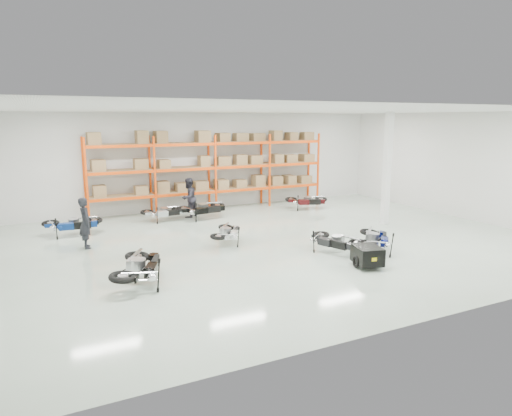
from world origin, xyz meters
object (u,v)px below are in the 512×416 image
moto_silver_left (228,230)px  person_back (189,198)px  moto_black_far_left (140,262)px  moto_back_d (307,198)px  moto_back_c (203,206)px  moto_touring_right (335,237)px  moto_back_b (164,209)px  moto_blue_centre (376,235)px  trailer (367,255)px  person_left (85,223)px  moto_back_a (72,221)px

moto_silver_left → person_back: bearing=-58.4°
moto_black_far_left → moto_back_d: 11.42m
moto_back_c → moto_back_d: size_ratio=1.09×
moto_touring_right → moto_back_b: size_ratio=1.04×
moto_blue_centre → moto_silver_left: (-3.86, 3.04, -0.06)m
trailer → person_back: (-2.49, 8.85, 0.50)m
moto_black_far_left → person_left: bearing=-55.1°
moto_silver_left → person_left: 4.69m
moto_touring_right → moto_back_d: moto_back_d is taller
moto_blue_centre → person_left: 9.46m
trailer → moto_back_b: moto_back_b is taller
person_back → person_left: bearing=-3.6°
trailer → person_back: size_ratio=0.88×
moto_silver_left → moto_back_d: moto_back_d is taller
moto_back_c → person_left: person_left is taller
moto_back_c → moto_blue_centre: bearing=-158.4°
moto_back_b → person_left: person_left is taller
moto_black_far_left → person_left: (-0.87, 4.25, 0.24)m
moto_black_far_left → moto_back_b: (2.52, 7.15, -0.12)m
moto_back_a → moto_back_d: bearing=-80.2°
trailer → moto_silver_left: bearing=136.6°
moto_back_a → moto_back_b: (3.66, 0.91, -0.06)m
moto_blue_centre → moto_back_b: bearing=-15.5°
moto_back_a → moto_black_far_left: bearing=-162.3°
moto_back_a → moto_back_d: 10.41m
moto_back_d → moto_silver_left: bearing=148.9°
moto_back_b → moto_back_c: (1.60, -0.33, 0.08)m
moto_touring_right → moto_back_d: bearing=46.2°
moto_black_far_left → person_back: 8.27m
trailer → moto_back_a: bearing=147.9°
moto_silver_left → moto_touring_right: (2.62, -2.55, 0.03)m
moto_black_far_left → moto_touring_right: moto_black_far_left is taller
moto_touring_right → person_back: bearing=90.4°
moto_black_far_left → trailer: bearing=-169.8°
moto_black_far_left → moto_touring_right: size_ratio=1.18×
moto_black_far_left → person_left: size_ratio=1.18×
moto_silver_left → moto_back_c: (0.57, 4.11, 0.08)m
moto_silver_left → moto_back_d: (5.71, 3.99, 0.04)m
person_back → moto_silver_left: bearing=50.1°
moto_silver_left → moto_black_far_left: 4.46m
moto_black_far_left → person_back: (3.68, 7.41, 0.25)m
moto_blue_centre → moto_black_far_left: 7.41m
moto_silver_left → person_left: bearing=13.8°
moto_back_b → moto_back_c: moto_back_c is taller
moto_blue_centre → trailer: moto_blue_centre is taller
trailer → moto_back_c: size_ratio=0.81×
moto_back_b → person_back: 1.24m
person_left → moto_back_c: bearing=-65.1°
trailer → moto_back_a: 10.61m
moto_touring_right → person_back: person_back is taller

